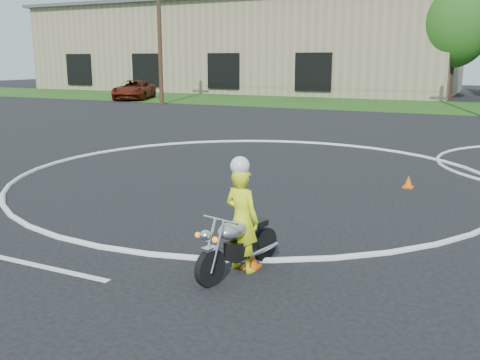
% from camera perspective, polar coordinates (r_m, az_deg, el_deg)
% --- Properties ---
extents(ground, '(120.00, 120.00, 0.00)m').
position_cam_1_polar(ground, '(11.27, -4.85, -2.55)').
color(ground, black).
rests_on(ground, ground).
extents(grass_strip, '(120.00, 10.00, 0.02)m').
position_cam_1_polar(grass_strip, '(36.88, 17.24, 7.58)').
color(grass_strip, '#1E4714').
rests_on(grass_strip, ground).
extents(course_markings, '(19.05, 19.05, 0.12)m').
position_cam_1_polar(course_markings, '(14.41, 11.61, 0.64)').
color(course_markings, silver).
rests_on(course_markings, ground).
extents(primary_motorcycle, '(0.72, 1.69, 0.90)m').
position_cam_1_polar(primary_motorcycle, '(7.54, -0.28, -6.83)').
color(primary_motorcycle, black).
rests_on(primary_motorcycle, ground).
extents(rider_primary_grp, '(0.62, 0.48, 1.67)m').
position_cam_1_polar(rider_primary_grp, '(7.54, 0.19, -3.89)').
color(rider_primary_grp, '#EDFF1A').
rests_on(rider_primary_grp, ground).
extents(pickup_grp, '(4.18, 5.71, 1.44)m').
position_cam_1_polar(pickup_grp, '(41.75, -11.24, 9.42)').
color(pickup_grp, '#541609').
rests_on(pickup_grp, ground).
extents(warehouse, '(41.00, 17.00, 8.30)m').
position_cam_1_polar(warehouse, '(54.69, 0.34, 13.99)').
color(warehouse, tan).
rests_on(warehouse, ground).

